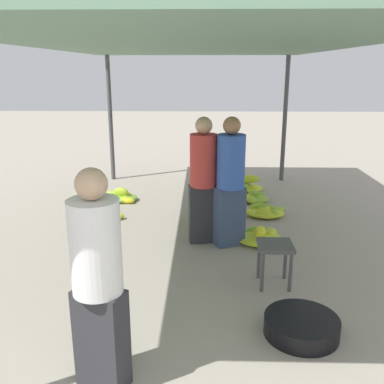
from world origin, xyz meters
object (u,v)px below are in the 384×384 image
at_px(basin_black, 301,326).
at_px(banana_pile_right_3, 246,185).
at_px(stool, 275,252).
at_px(banana_pile_right_2, 253,198).
at_px(shopper_walking_far, 230,181).
at_px(vendor_foreground, 98,280).
at_px(crate_near, 211,217).
at_px(banana_pile_right_0, 261,237).
at_px(banana_pile_left_0, 100,214).
at_px(banana_pile_right_1, 266,211).
at_px(shopper_walking_mid, 203,179).
at_px(banana_pile_left_1, 122,197).

xyz_separation_m(basin_black, banana_pile_right_3, (-0.05, 4.28, 0.02)).
distance_m(stool, banana_pile_right_2, 2.78).
bearing_deg(shopper_walking_far, banana_pile_right_2, 74.10).
distance_m(vendor_foreground, crate_near, 3.33).
height_order(banana_pile_right_0, shopper_walking_far, shopper_walking_far).
relative_size(banana_pile_left_0, banana_pile_right_2, 1.30).
relative_size(banana_pile_right_0, crate_near, 1.37).
xyz_separation_m(vendor_foreground, shopper_walking_far, (1.00, 2.46, 0.02)).
height_order(vendor_foreground, banana_pile_right_1, vendor_foreground).
xyz_separation_m(banana_pile_right_3, shopper_walking_mid, (-0.77, -2.33, 0.71)).
distance_m(vendor_foreground, banana_pile_right_0, 2.99).
height_order(vendor_foreground, banana_pile_right_0, vendor_foreground).
xyz_separation_m(banana_pile_right_1, banana_pile_right_3, (-0.16, 1.34, 0.03)).
bearing_deg(vendor_foreground, banana_pile_right_0, 60.90).
xyz_separation_m(vendor_foreground, shopper_walking_mid, (0.68, 2.56, 0.01)).
relative_size(vendor_foreground, stool, 3.46).
bearing_deg(banana_pile_right_2, banana_pile_right_3, 94.64).
height_order(banana_pile_right_1, crate_near, crate_near).
bearing_deg(banana_pile_right_3, basin_black, -89.39).
distance_m(banana_pile_right_1, shopper_walking_mid, 1.54).
height_order(banana_pile_right_0, banana_pile_right_2, banana_pile_right_0).
bearing_deg(banana_pile_left_1, shopper_walking_mid, -51.38).
bearing_deg(banana_pile_left_0, banana_pile_right_1, 3.73).
bearing_deg(vendor_foreground, crate_near, 75.86).
relative_size(banana_pile_left_0, banana_pile_left_1, 1.32).
distance_m(stool, crate_near, 1.83).
distance_m(banana_pile_right_0, banana_pile_right_3, 2.35).
bearing_deg(banana_pile_right_2, banana_pile_right_0, -93.06).
bearing_deg(banana_pile_right_3, banana_pile_left_1, -162.62).
bearing_deg(banana_pile_right_1, banana_pile_right_3, 96.97).
bearing_deg(banana_pile_right_3, banana_pile_right_0, -90.85).
distance_m(banana_pile_left_1, shopper_walking_far, 2.53).
bearing_deg(banana_pile_right_3, shopper_walking_mid, -108.21).
bearing_deg(banana_pile_right_3, vendor_foreground, -106.48).
height_order(vendor_foreground, banana_pile_left_0, vendor_foreground).
bearing_deg(banana_pile_left_0, banana_pile_left_1, 78.91).
distance_m(banana_pile_left_1, banana_pile_right_0, 2.67).
bearing_deg(stool, vendor_foreground, -133.90).
distance_m(banana_pile_left_0, banana_pile_left_1, 0.86).
height_order(stool, banana_pile_right_1, stool).
xyz_separation_m(banana_pile_left_0, shopper_walking_mid, (1.50, -0.83, 0.74)).
bearing_deg(banana_pile_right_0, stool, -90.90).
relative_size(vendor_foreground, banana_pile_right_1, 2.48).
height_order(vendor_foreground, stool, vendor_foreground).
xyz_separation_m(banana_pile_right_2, crate_near, (-0.70, -1.05, 0.05)).
bearing_deg(stool, crate_near, 109.15).
distance_m(banana_pile_right_0, banana_pile_right_2, 1.68).
bearing_deg(crate_near, banana_pile_right_3, 69.39).
relative_size(basin_black, banana_pile_right_1, 0.99).
relative_size(crate_near, shopper_walking_mid, 0.30).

